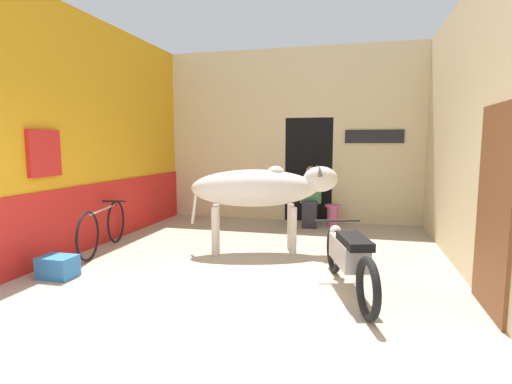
% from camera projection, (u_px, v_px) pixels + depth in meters
% --- Properties ---
extents(ground_plane, '(30.00, 30.00, 0.00)m').
position_uv_depth(ground_plane, '(202.00, 321.00, 3.85)').
color(ground_plane, tan).
extents(wall_left_shopfront, '(0.25, 5.28, 3.75)m').
position_uv_depth(wall_left_shopfront, '(102.00, 137.00, 6.86)').
color(wall_left_shopfront, orange).
rests_on(wall_left_shopfront, ground_plane).
extents(wall_back_with_doorway, '(5.55, 0.93, 3.75)m').
position_uv_depth(wall_back_with_doorway, '(298.00, 146.00, 8.93)').
color(wall_back_with_doorway, beige).
rests_on(wall_back_with_doorway, ground_plane).
extents(wall_right_with_door, '(0.22, 5.28, 3.75)m').
position_uv_depth(wall_right_with_door, '(467.00, 133.00, 5.43)').
color(wall_right_with_door, beige).
rests_on(wall_right_with_door, ground_plane).
extents(cow, '(2.33, 1.13, 1.40)m').
position_uv_depth(cow, '(262.00, 189.00, 6.24)').
color(cow, beige).
rests_on(cow, ground_plane).
extents(motorcycle_near, '(0.76, 2.00, 0.74)m').
position_uv_depth(motorcycle_near, '(349.00, 256.00, 4.56)').
color(motorcycle_near, black).
rests_on(motorcycle_near, ground_plane).
extents(bicycle, '(0.54, 1.79, 0.75)m').
position_uv_depth(bicycle, '(103.00, 227.00, 6.35)').
color(bicycle, black).
rests_on(bicycle, ground_plane).
extents(shopkeeper_seated, '(0.42, 0.34, 1.25)m').
position_uv_depth(shopkeeper_seated, '(310.00, 195.00, 8.12)').
color(shopkeeper_seated, '#282833').
rests_on(shopkeeper_seated, ground_plane).
extents(plastic_stool, '(0.33, 0.33, 0.45)m').
position_uv_depth(plastic_stool, '(333.00, 215.00, 8.25)').
color(plastic_stool, '#DB6093').
rests_on(plastic_stool, ground_plane).
extents(crate, '(0.44, 0.32, 0.28)m').
position_uv_depth(crate, '(58.00, 267.00, 5.09)').
color(crate, teal).
rests_on(crate, ground_plane).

